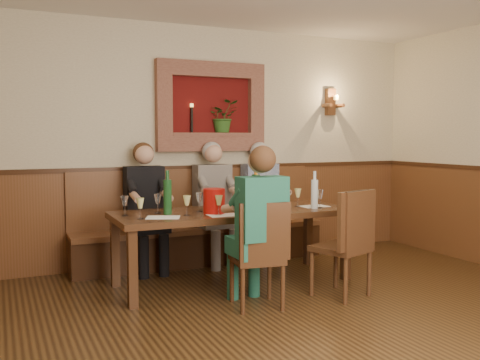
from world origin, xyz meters
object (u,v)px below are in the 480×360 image
object	(u,v)px
person_bench_mid	(215,214)
wine_bottle_green_a	(256,191)
person_bench_right	(263,211)
water_bottle	(314,193)
spittoon_bucket	(214,201)
chair_near_right	(342,265)
bench	(201,236)
person_chair_front	(257,241)
chair_near_left	(257,276)
dining_table	(233,218)
person_bench_left	(147,218)
wine_bottle_green_b	(168,196)

from	to	relation	value
person_bench_mid	wine_bottle_green_a	xyz separation A→B (m)	(0.10, -0.86, 0.35)
person_bench_right	water_bottle	xyz separation A→B (m)	(0.05, -1.06, 0.32)
spittoon_bucket	person_bench_right	bearing A→B (deg)	43.17
person_bench_mid	chair_near_right	bearing A→B (deg)	-70.07
bench	water_bottle	bearing A→B (deg)	-54.93
person_bench_mid	spittoon_bucket	bearing A→B (deg)	-112.45
chair_near_right	person_bench_right	xyz separation A→B (m)	(0.02, 1.67, 0.30)
person_bench_mid	wine_bottle_green_a	size ratio (longest dim) A/B	3.20
person_chair_front	bench	bearing A→B (deg)	86.23
chair_near_right	person_bench_mid	world-z (taller)	person_bench_mid
chair_near_left	wine_bottle_green_a	distance (m)	1.07
person_bench_mid	person_bench_right	xyz separation A→B (m)	(0.63, 0.00, -0.00)
dining_table	person_chair_front	bearing A→B (deg)	-98.31
chair_near_right	person_bench_mid	distance (m)	1.80
person_bench_right	spittoon_bucket	world-z (taller)	person_bench_right
person_bench_right	dining_table	bearing A→B (deg)	-132.57
chair_near_right	water_bottle	distance (m)	0.87
dining_table	person_bench_mid	distance (m)	0.85
bench	person_bench_right	xyz separation A→B (m)	(0.77, -0.11, 0.26)
person_bench_mid	person_chair_front	distance (m)	1.63
person_bench_left	spittoon_bucket	xyz separation A→B (m)	(0.42, -0.96, 0.28)
chair_near_left	chair_near_right	world-z (taller)	chair_near_right
dining_table	chair_near_right	size ratio (longest dim) A/B	2.38
spittoon_bucket	chair_near_right	bearing A→B (deg)	-35.37
wine_bottle_green_b	bench	bearing A→B (deg)	53.98
bench	wine_bottle_green_b	xyz separation A→B (m)	(-0.68, -0.94, 0.60)
chair_near_right	spittoon_bucket	world-z (taller)	chair_near_right
dining_table	person_bench_mid	xyz separation A→B (m)	(0.14, 0.84, -0.08)
water_bottle	person_bench_right	bearing A→B (deg)	92.82
chair_near_right	person_bench_left	xyz separation A→B (m)	(-1.42, 1.67, 0.30)
chair_near_left	person_bench_left	bearing A→B (deg)	117.87
person_bench_left	person_bench_mid	bearing A→B (deg)	-0.01
bench	person_chair_front	bearing A→B (deg)	-93.77
wine_bottle_green_a	wine_bottle_green_b	xyz separation A→B (m)	(-0.93, 0.03, -0.01)
water_bottle	chair_near_left	bearing A→B (deg)	-149.05
person_bench_left	spittoon_bucket	size ratio (longest dim) A/B	5.93
person_bench_right	wine_bottle_green_a	bearing A→B (deg)	-121.35
person_bench_mid	wine_bottle_green_b	distance (m)	1.22
bench	chair_near_right	distance (m)	1.93
dining_table	person_chair_front	size ratio (longest dim) A/B	1.69
chair_near_right	wine_bottle_green_a	xyz separation A→B (m)	(-0.50, 0.81, 0.65)
person_bench_left	water_bottle	size ratio (longest dim) A/B	3.68
person_bench_mid	person_bench_right	distance (m)	0.63
person_bench_mid	water_bottle	world-z (taller)	person_bench_mid
bench	spittoon_bucket	bearing A→B (deg)	-103.46
person_bench_mid	water_bottle	bearing A→B (deg)	-57.42
person_bench_left	wine_bottle_green_a	bearing A→B (deg)	-43.20
dining_table	chair_near_left	distance (m)	0.89
wine_bottle_green_a	spittoon_bucket	bearing A→B (deg)	-168.91
dining_table	chair_near_left	bearing A→B (deg)	-98.40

